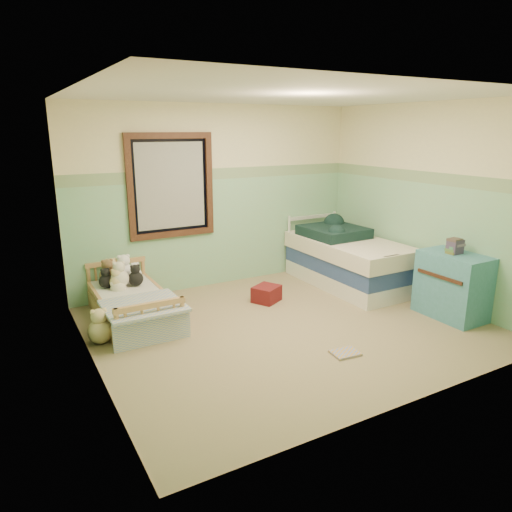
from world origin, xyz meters
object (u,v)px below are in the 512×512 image
twin_bed_frame (348,277)px  floor_book (345,353)px  dresser (453,286)px  plush_floor_tan (100,331)px  red_pillow (267,294)px  plush_floor_cream (120,303)px  toddler_bed_frame (133,312)px

twin_bed_frame → floor_book: (-1.43, -1.68, -0.10)m
dresser → floor_book: dresser is taller
twin_bed_frame → plush_floor_tan: bearing=-176.4°
plush_floor_tan → twin_bed_frame: size_ratio=0.14×
plush_floor_tan → dresser: (3.80, -1.30, 0.26)m
dresser → red_pillow: dresser is taller
plush_floor_tan → twin_bed_frame: (3.50, 0.22, -0.02)m
plush_floor_cream → plush_floor_tan: plush_floor_cream is taller
toddler_bed_frame → plush_floor_tan: bearing=-135.4°
twin_bed_frame → red_pillow: 1.36m
plush_floor_tan → twin_bed_frame: plush_floor_tan is taller
plush_floor_cream → twin_bed_frame: (3.13, -0.49, -0.03)m
plush_floor_tan → red_pillow: bearing=5.6°
dresser → twin_bed_frame: bearing=101.2°
twin_bed_frame → floor_book: size_ratio=6.81×
twin_bed_frame → dresser: size_ratio=2.39×
plush_floor_tan → floor_book: 2.53m
floor_book → twin_bed_frame: bearing=55.1°
dresser → toddler_bed_frame: bearing=152.2°
toddler_bed_frame → plush_floor_tan: plush_floor_tan is taller
plush_floor_tan → dresser: 4.02m
toddler_bed_frame → red_pillow: 1.69m
toddler_bed_frame → dresser: bearing=-27.8°
toddler_bed_frame → dresser: size_ratio=1.96×
plush_floor_tan → dresser: size_ratio=0.33×
twin_bed_frame → floor_book: 2.21m
toddler_bed_frame → twin_bed_frame: 3.04m
plush_floor_cream → toddler_bed_frame: bearing=-69.7°
dresser → plush_floor_cream: bearing=149.7°
plush_floor_cream → floor_book: 2.76m
plush_floor_tan → floor_book: size_ratio=0.95×
plush_floor_cream → dresser: (3.43, -2.01, 0.24)m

